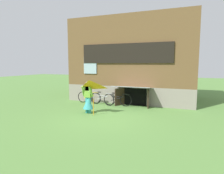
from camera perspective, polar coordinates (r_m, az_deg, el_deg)
name	(u,v)px	position (r m, az deg, el deg)	size (l,w,h in m)	color
ground_plane	(105,117)	(9.35, -2.01, -8.60)	(60.00, 60.00, 0.00)	#56843D
log_house	(137,61)	(14.37, 7.19, 7.62)	(8.05, 6.44, 5.41)	gray
person	(88,100)	(9.93, -6.98, -3.74)	(0.61, 0.52, 1.60)	teal
kite	(89,90)	(9.10, -6.63, -0.91)	(1.15, 1.26, 1.55)	orange
bicycle_black	(118,100)	(11.61, 1.64, -3.65)	(1.71, 0.20, 0.78)	black
bicycle_silver	(102,99)	(11.94, -2.81, -3.36)	(1.68, 0.47, 0.78)	black
bicycle_yellow	(89,97)	(12.50, -6.73, -3.00)	(1.66, 0.16, 0.75)	black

